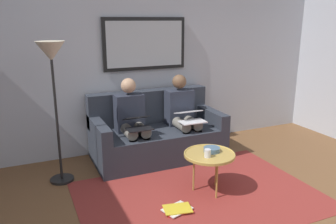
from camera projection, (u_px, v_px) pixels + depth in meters
wall_rear at (143, 61)px, 4.97m from camera, size 6.00×0.12×2.60m
area_rug at (199, 195)px, 3.77m from camera, size 2.60×1.80×0.01m
couch at (156, 135)px, 4.80m from camera, size 1.78×0.90×0.90m
framed_mirror at (145, 44)px, 4.82m from camera, size 1.23×0.05×0.73m
coffee_table at (209, 155)px, 3.75m from camera, size 0.57×0.57×0.47m
cup at (208, 153)px, 3.64m from camera, size 0.07×0.07×0.09m
bowl at (212, 150)px, 3.80m from camera, size 0.18×0.18×0.05m
person_left at (182, 113)px, 4.81m from camera, size 0.38×0.58×1.14m
laptop_white at (190, 116)px, 4.59m from camera, size 0.35×0.33×0.14m
person_right at (132, 119)px, 4.52m from camera, size 0.38×0.58×1.14m
laptop_black at (138, 123)px, 4.30m from camera, size 0.32×0.34×0.15m
magazine_stack at (178, 209)px, 3.46m from camera, size 0.33×0.27×0.03m
standing_lamp at (52, 68)px, 3.76m from camera, size 0.32×0.32×1.66m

